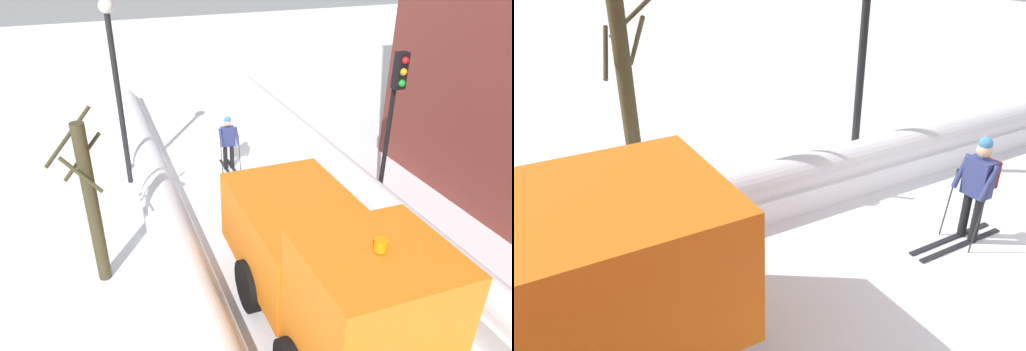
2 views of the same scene
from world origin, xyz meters
The scene contains 3 objects.
skier centered at (0.13, -0.24, 1.00)m, with size 0.62×1.80×1.81m.
street_lamp centered at (3.28, -0.38, 3.41)m, with size 0.40×0.40×5.41m.
bare_tree_near centered at (4.36, 4.00, 1.96)m, with size 1.16×1.17×3.83m.
Camera 2 is at (-4.15, 6.05, 4.55)m, focal length 34.41 mm.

